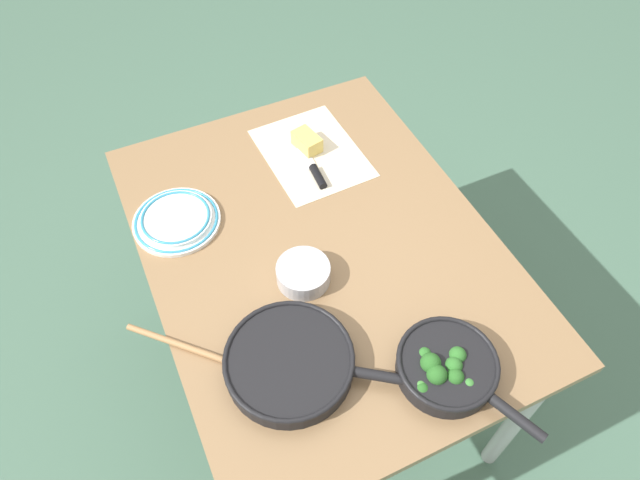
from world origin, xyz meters
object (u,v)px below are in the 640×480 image
skillet_eggs (291,362)px  prep_bowl_steel (303,273)px  dinner_plate_stack (176,220)px  grater_knife (313,167)px  cheese_block (307,142)px  wooden_spoon (220,359)px  skillet_broccoli (447,367)px

skillet_eggs → prep_bowl_steel: (0.21, -0.12, -0.00)m
dinner_plate_stack → prep_bowl_steel: prep_bowl_steel is taller
grater_knife → cheese_block: size_ratio=2.52×
cheese_block → wooden_spoon: bearing=140.0°
grater_knife → prep_bowl_steel: prep_bowl_steel is taller
skillet_eggs → dinner_plate_stack: bearing=137.7°
cheese_block → prep_bowl_steel: same height
skillet_eggs → dinner_plate_stack: size_ratio=1.68×
skillet_broccoli → grater_knife: 0.71m
skillet_eggs → skillet_broccoli: bearing=7.7°
skillet_broccoli → dinner_plate_stack: bearing=-170.4°
grater_knife → cheese_block: (0.09, -0.02, 0.02)m
grater_knife → dinner_plate_stack: (-0.03, 0.42, 0.00)m
wooden_spoon → grater_knife: size_ratio=1.19×
wooden_spoon → dinner_plate_stack: 0.44m
skillet_broccoli → grater_knife: (0.71, 0.00, -0.02)m
skillet_broccoli → grater_knife: size_ratio=1.37×
cheese_block → dinner_plate_stack: 0.46m
skillet_eggs → grater_knife: bearing=96.3°
grater_knife → prep_bowl_steel: bearing=155.7°
wooden_spoon → dinner_plate_stack: size_ratio=1.25×
skillet_eggs → cheese_block: (0.64, -0.33, -0.00)m
prep_bowl_steel → grater_knife: bearing=-27.8°
dinner_plate_stack → cheese_block: bearing=-74.9°
dinner_plate_stack → skillet_broccoli: bearing=-148.1°
skillet_broccoli → cheese_block: size_ratio=3.44×
wooden_spoon → grater_knife: (0.47, -0.44, 0.00)m
prep_bowl_steel → skillet_eggs: bearing=149.3°
skillet_broccoli → wooden_spoon: (0.24, 0.45, -0.02)m
skillet_broccoli → wooden_spoon: 0.51m
skillet_eggs → dinner_plate_stack: (0.52, 0.12, -0.01)m
skillet_eggs → wooden_spoon: size_ratio=1.34×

